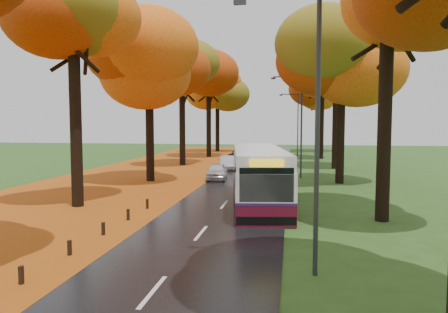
% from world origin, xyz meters
% --- Properties ---
extents(road, '(6.50, 90.00, 0.04)m').
position_xyz_m(road, '(0.00, 25.00, 0.02)').
color(road, black).
rests_on(road, ground).
extents(centre_line, '(0.12, 90.00, 0.01)m').
position_xyz_m(centre_line, '(0.00, 25.00, 0.04)').
color(centre_line, silver).
rests_on(centre_line, road).
extents(leaf_verge, '(12.00, 90.00, 0.02)m').
position_xyz_m(leaf_verge, '(-9.00, 25.00, 0.01)').
color(leaf_verge, '#8D490C').
rests_on(leaf_verge, ground).
extents(leaf_drift, '(0.90, 90.00, 0.01)m').
position_xyz_m(leaf_drift, '(-3.05, 25.00, 0.04)').
color(leaf_drift, '#AF4612').
rests_on(leaf_drift, road).
extents(trees_left, '(9.20, 74.00, 13.88)m').
position_xyz_m(trees_left, '(-7.18, 27.06, 9.53)').
color(trees_left, black).
rests_on(trees_left, ground).
extents(trees_right, '(9.30, 74.20, 13.96)m').
position_xyz_m(trees_right, '(7.19, 26.91, 9.69)').
color(trees_right, black).
rests_on(trees_right, ground).
extents(streetlamp_near, '(2.45, 0.18, 8.00)m').
position_xyz_m(streetlamp_near, '(3.95, 8.00, 4.71)').
color(streetlamp_near, '#333538').
rests_on(streetlamp_near, ground).
extents(streetlamp_mid, '(2.45, 0.18, 8.00)m').
position_xyz_m(streetlamp_mid, '(3.95, 30.00, 4.71)').
color(streetlamp_mid, '#333538').
rests_on(streetlamp_mid, ground).
extents(streetlamp_far, '(2.45, 0.18, 8.00)m').
position_xyz_m(streetlamp_far, '(3.95, 52.00, 4.71)').
color(streetlamp_far, '#333538').
rests_on(streetlamp_far, ground).
extents(bus, '(4.08, 11.46, 2.95)m').
position_xyz_m(bus, '(1.72, 18.77, 1.59)').
color(bus, '#530D1F').
rests_on(bus, road).
extents(car_white, '(1.81, 3.77, 1.24)m').
position_xyz_m(car_white, '(-2.13, 27.92, 0.66)').
color(car_white, silver).
rests_on(car_white, road).
extents(car_silver, '(1.89, 3.91, 1.24)m').
position_xyz_m(car_silver, '(-2.35, 34.96, 0.66)').
color(car_silver, '#A6A8AE').
rests_on(car_silver, road).
extents(car_dark, '(3.07, 4.87, 1.31)m').
position_xyz_m(car_dark, '(-2.35, 45.71, 0.70)').
color(car_dark, black).
rests_on(car_dark, road).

